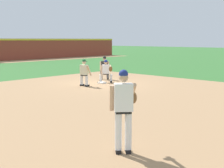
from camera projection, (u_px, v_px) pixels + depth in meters
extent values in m
plane|color=#336B2D|center=(102.00, 84.00, 17.79)|extent=(160.00, 160.00, 0.00)
cube|color=#A87F56|center=(108.00, 103.00, 12.34)|extent=(18.00, 18.00, 0.01)
cube|color=white|center=(102.00, 83.00, 17.78)|extent=(0.38, 0.38, 0.09)
sphere|color=white|center=(118.00, 102.00, 12.27)|extent=(0.07, 0.07, 0.07)
cube|color=black|center=(118.00, 151.00, 6.92)|extent=(0.26, 0.27, 0.09)
cylinder|color=white|center=(118.00, 131.00, 6.82)|extent=(0.15, 0.15, 0.84)
cube|color=black|center=(128.00, 150.00, 6.94)|extent=(0.26, 0.27, 0.09)
cylinder|color=white|center=(128.00, 131.00, 6.83)|extent=(0.15, 0.15, 0.84)
cube|color=black|center=(123.00, 112.00, 6.76)|extent=(0.39, 0.38, 0.06)
cube|color=white|center=(123.00, 97.00, 6.72)|extent=(0.46, 0.45, 0.60)
sphere|color=tan|center=(123.00, 77.00, 6.68)|extent=(0.21, 0.21, 0.21)
sphere|color=navy|center=(123.00, 74.00, 6.67)|extent=(0.20, 0.20, 0.20)
cube|color=navy|center=(123.00, 75.00, 6.76)|extent=(0.20, 0.20, 0.02)
cylinder|color=tan|center=(112.00, 98.00, 6.78)|extent=(0.19, 0.20, 0.59)
cylinder|color=tan|center=(133.00, 91.00, 7.02)|extent=(0.42, 0.45, 0.41)
ellipsoid|color=brown|center=(132.00, 97.00, 7.12)|extent=(0.35, 0.36, 0.34)
cube|color=black|center=(111.00, 82.00, 18.20)|extent=(0.26, 0.26, 0.09)
cylinder|color=white|center=(111.00, 78.00, 18.21)|extent=(0.15, 0.15, 0.40)
cube|color=black|center=(101.00, 82.00, 18.17)|extent=(0.26, 0.26, 0.09)
cylinder|color=white|center=(101.00, 78.00, 18.17)|extent=(0.15, 0.15, 0.40)
cube|color=black|center=(106.00, 74.00, 18.16)|extent=(0.38, 0.38, 0.06)
cube|color=white|center=(106.00, 69.00, 18.12)|extent=(0.45, 0.45, 0.52)
sphere|color=tan|center=(106.00, 63.00, 18.04)|extent=(0.21, 0.21, 0.21)
sphere|color=navy|center=(106.00, 61.00, 18.03)|extent=(0.20, 0.20, 0.20)
cube|color=navy|center=(106.00, 62.00, 17.95)|extent=(0.20, 0.20, 0.02)
cylinder|color=tan|center=(110.00, 67.00, 17.70)|extent=(0.47, 0.48, 0.24)
cylinder|color=tan|center=(102.00, 70.00, 18.02)|extent=(0.23, 0.23, 0.58)
ellipsoid|color=brown|center=(111.00, 69.00, 17.50)|extent=(0.30, 0.30, 0.35)
cube|color=black|center=(82.00, 85.00, 16.91)|extent=(0.26, 0.12, 0.09)
cylinder|color=white|center=(82.00, 80.00, 16.84)|extent=(0.15, 0.15, 0.50)
cube|color=black|center=(87.00, 86.00, 16.65)|extent=(0.26, 0.12, 0.09)
cylinder|color=white|center=(87.00, 80.00, 16.58)|extent=(0.15, 0.15, 0.50)
cube|color=black|center=(84.00, 75.00, 16.67)|extent=(0.21, 0.35, 0.06)
cube|color=beige|center=(84.00, 70.00, 16.63)|extent=(0.25, 0.41, 0.54)
sphere|color=#DBB28E|center=(84.00, 62.00, 16.59)|extent=(0.21, 0.21, 0.21)
sphere|color=#194C28|center=(84.00, 61.00, 16.58)|extent=(0.20, 0.20, 0.20)
cube|color=#194C28|center=(85.00, 61.00, 16.65)|extent=(0.12, 0.17, 0.02)
cylinder|color=#DBB28E|center=(83.00, 70.00, 16.90)|extent=(0.33, 0.10, 0.56)
cylinder|color=#DBB28E|center=(89.00, 70.00, 16.58)|extent=(0.33, 0.10, 0.56)
cube|color=black|center=(108.00, 79.00, 19.59)|extent=(0.26, 0.26, 0.09)
cylinder|color=#515154|center=(108.00, 74.00, 19.59)|extent=(0.15, 0.15, 0.50)
cube|color=black|center=(101.00, 79.00, 19.57)|extent=(0.26, 0.26, 0.09)
cylinder|color=#515154|center=(101.00, 74.00, 19.57)|extent=(0.15, 0.15, 0.50)
cube|color=black|center=(105.00, 70.00, 19.54)|extent=(0.38, 0.38, 0.06)
cube|color=#232326|center=(105.00, 65.00, 19.50)|extent=(0.46, 0.45, 0.54)
sphere|color=tan|center=(105.00, 59.00, 19.42)|extent=(0.21, 0.21, 0.21)
sphere|color=black|center=(105.00, 58.00, 19.41)|extent=(0.20, 0.20, 0.20)
cube|color=black|center=(105.00, 58.00, 19.33)|extent=(0.20, 0.20, 0.02)
cylinder|color=tan|center=(109.00, 66.00, 19.37)|extent=(0.29, 0.30, 0.56)
cylinder|color=tan|center=(101.00, 66.00, 19.35)|extent=(0.29, 0.30, 0.56)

